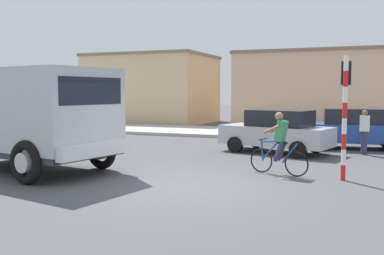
% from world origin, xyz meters
% --- Properties ---
extents(ground_plane, '(120.00, 120.00, 0.00)m').
position_xyz_m(ground_plane, '(0.00, 0.00, 0.00)').
color(ground_plane, '#4C4C51').
extents(sidewalk_far, '(80.00, 5.00, 0.16)m').
position_xyz_m(sidewalk_far, '(0.00, 13.01, 0.08)').
color(sidewalk_far, '#ADADA8').
rests_on(sidewalk_far, ground).
extents(truck_foreground, '(5.80, 3.60, 2.90)m').
position_xyz_m(truck_foreground, '(-4.79, 0.24, 1.67)').
color(truck_foreground, '#B2B7BC').
rests_on(truck_foreground, ground).
extents(cyclist, '(1.68, 0.61, 1.72)m').
position_xyz_m(cyclist, '(2.02, 2.27, 0.86)').
color(cyclist, black).
rests_on(cyclist, ground).
extents(traffic_light_pole, '(0.24, 0.43, 3.20)m').
position_xyz_m(traffic_light_pole, '(3.70, 2.17, 2.07)').
color(traffic_light_pole, red).
rests_on(traffic_light_pole, ground).
extents(car_red_near, '(4.18, 2.25, 1.60)m').
position_xyz_m(car_red_near, '(3.83, 8.85, 0.82)').
color(car_red_near, '#234C9E').
rests_on(car_red_near, ground).
extents(car_white_mid, '(4.30, 2.68, 1.60)m').
position_xyz_m(car_white_mid, '(1.16, 6.48, 0.82)').
color(car_white_mid, '#B7B7BC').
rests_on(car_white_mid, ground).
extents(pedestrian_near_kerb, '(0.34, 0.22, 1.62)m').
position_xyz_m(pedestrian_near_kerb, '(4.17, 7.20, 0.85)').
color(pedestrian_near_kerb, '#2D334C').
rests_on(pedestrian_near_kerb, ground).
extents(building_corner_left, '(8.36, 6.81, 4.90)m').
position_xyz_m(building_corner_left, '(-10.36, 19.14, 2.46)').
color(building_corner_left, '#D1B284').
rests_on(building_corner_left, ground).
extents(building_mid_block, '(9.53, 6.47, 4.77)m').
position_xyz_m(building_mid_block, '(1.11, 19.48, 2.39)').
color(building_mid_block, tan).
rests_on(building_mid_block, ground).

